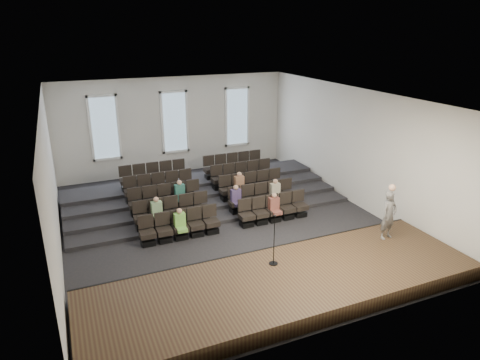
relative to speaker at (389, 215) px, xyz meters
name	(u,v)px	position (x,y,z in m)	size (l,w,h in m)	color
ground	(224,223)	(-4.35, 4.27, -1.35)	(14.00, 14.00, 0.00)	black
ceiling	(222,96)	(-4.35, 4.27, 3.66)	(12.00, 14.00, 0.02)	white
wall_back	(175,126)	(-4.35, 11.29, 1.15)	(12.00, 0.04, 5.00)	silver
wall_front	(330,246)	(-4.35, -2.75, 1.15)	(12.00, 0.04, 5.00)	silver
wall_left	(50,185)	(-10.37, 4.27, 1.15)	(0.04, 14.00, 5.00)	silver
wall_right	(354,146)	(1.67, 4.27, 1.15)	(0.04, 14.00, 5.00)	silver
stage	(286,285)	(-4.35, -0.83, -1.10)	(11.80, 3.60, 0.50)	#40311B
stage_lip	(260,256)	(-4.35, 0.94, -1.10)	(11.80, 0.06, 0.52)	black
risers	(199,192)	(-4.35, 7.44, -1.15)	(11.80, 4.80, 0.60)	black
seating_rows	(210,194)	(-4.35, 5.81, -0.67)	(6.80, 4.70, 1.67)	black
windows	(175,122)	(-4.35, 11.22, 1.35)	(8.44, 0.10, 3.24)	white
audience	(222,199)	(-4.25, 4.72, -0.52)	(5.45, 2.64, 1.10)	#77BD4B
speaker	(389,215)	(0.00, 0.00, 0.00)	(0.62, 0.41, 1.70)	#5A5755
mic_stand	(274,250)	(-4.36, 0.00, -0.36)	(0.27, 0.27, 1.64)	black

